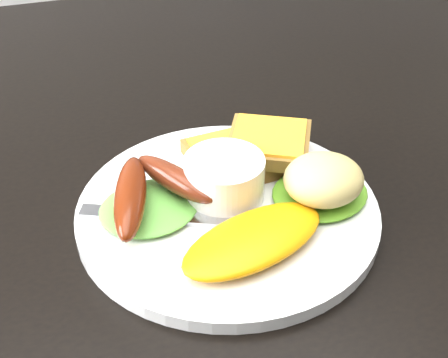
% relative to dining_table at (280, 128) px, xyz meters
% --- Properties ---
extents(dining_table, '(1.20, 0.80, 0.04)m').
position_rel_dining_table_xyz_m(dining_table, '(0.00, 0.00, 0.00)').
color(dining_table, black).
rests_on(dining_table, ground).
extents(plate, '(0.25, 0.25, 0.01)m').
position_rel_dining_table_xyz_m(plate, '(-0.11, -0.15, 0.03)').
color(plate, white).
rests_on(plate, dining_table).
extents(lettuce_left, '(0.10, 0.09, 0.01)m').
position_rel_dining_table_xyz_m(lettuce_left, '(-0.17, -0.14, 0.04)').
color(lettuce_left, '#499237').
rests_on(lettuce_left, plate).
extents(lettuce_right, '(0.10, 0.10, 0.01)m').
position_rel_dining_table_xyz_m(lettuce_right, '(-0.03, -0.16, 0.04)').
color(lettuce_right, '#43A01C').
rests_on(lettuce_right, plate).
extents(omelette, '(0.14, 0.10, 0.02)m').
position_rel_dining_table_xyz_m(omelette, '(-0.10, -0.20, 0.04)').
color(omelette, orange).
rests_on(omelette, plate).
extents(sausage_a, '(0.05, 0.11, 0.03)m').
position_rel_dining_table_xyz_m(sausage_a, '(-0.18, -0.14, 0.05)').
color(sausage_a, maroon).
rests_on(sausage_a, lettuce_left).
extents(sausage_b, '(0.06, 0.09, 0.02)m').
position_rel_dining_table_xyz_m(sausage_b, '(-0.15, -0.12, 0.05)').
color(sausage_b, brown).
rests_on(sausage_b, lettuce_left).
extents(ramekin, '(0.09, 0.09, 0.04)m').
position_rel_dining_table_xyz_m(ramekin, '(-0.11, -0.13, 0.05)').
color(ramekin, white).
rests_on(ramekin, plate).
extents(toast_a, '(0.08, 0.08, 0.01)m').
position_rel_dining_table_xyz_m(toast_a, '(-0.08, -0.09, 0.04)').
color(toast_a, '#976524').
rests_on(toast_a, plate).
extents(toast_b, '(0.10, 0.10, 0.01)m').
position_rel_dining_table_xyz_m(toast_b, '(-0.05, -0.10, 0.05)').
color(toast_b, olive).
rests_on(toast_b, toast_a).
extents(potato_salad, '(0.08, 0.07, 0.04)m').
position_rel_dining_table_xyz_m(potato_salad, '(-0.03, -0.17, 0.06)').
color(potato_salad, beige).
rests_on(potato_salad, lettuce_right).
extents(fork, '(0.17, 0.08, 0.00)m').
position_rel_dining_table_xyz_m(fork, '(-0.14, -0.16, 0.03)').
color(fork, '#ADAFB7').
rests_on(fork, plate).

